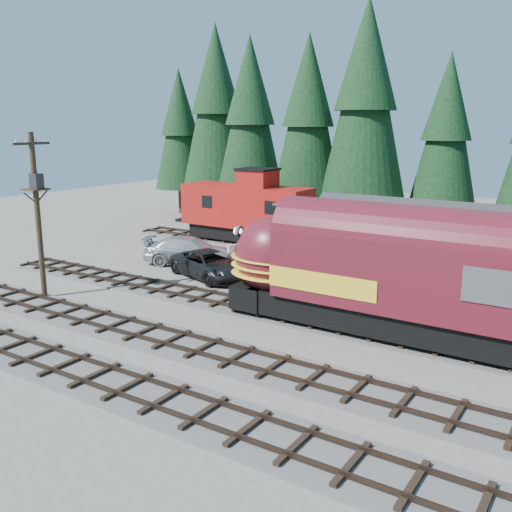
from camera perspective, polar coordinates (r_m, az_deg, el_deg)
The scene contains 8 objects.
ground at distance 24.76m, azimuth 5.42°, elevation -9.96°, with size 120.00×120.00×0.00m, color #6B665B.
track_spur at distance 44.43m, azimuth 4.91°, elevation 0.55°, with size 32.00×3.20×0.33m.
depot at distance 33.16m, azimuth 14.07°, elevation 1.02°, with size 12.80×7.00×5.30m.
locomotive at distance 26.67m, azimuth 12.96°, elevation -2.31°, with size 17.44×3.47×4.74m.
caboose at distance 46.71m, azimuth -0.94°, elevation 4.67°, with size 11.10×3.22×5.77m.
utility_pole at distance 33.76m, azimuth -21.04°, elevation 4.75°, with size 1.14×2.26×9.25m.
pickup_truck_a at distance 36.63m, azimuth -4.60°, elevation -0.86°, with size 2.88×6.24×1.74m, color black.
pickup_truck_b at distance 40.27m, azimuth -6.56°, elevation 0.51°, with size 2.68×6.60×1.92m, color #A6A7AD.
Camera 1 is at (10.50, -20.23, 9.67)m, focal length 40.00 mm.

